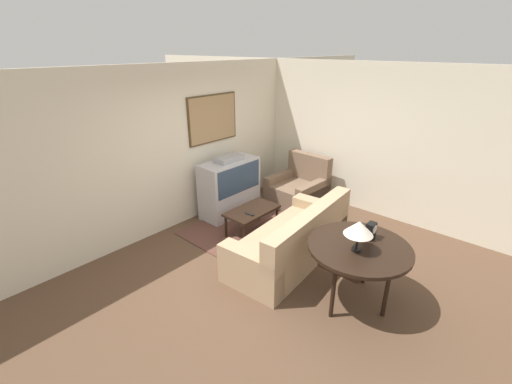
% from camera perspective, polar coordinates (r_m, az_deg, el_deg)
% --- Properties ---
extents(ground_plane, '(12.00, 12.00, 0.00)m').
position_cam_1_polar(ground_plane, '(5.05, 3.07, -12.29)').
color(ground_plane, brown).
extents(wall_back, '(12.00, 0.10, 2.70)m').
position_cam_1_polar(wall_back, '(5.90, -12.99, 7.13)').
color(wall_back, beige).
rests_on(wall_back, ground_plane).
extents(wall_right, '(0.06, 12.00, 2.70)m').
position_cam_1_polar(wall_right, '(6.59, 17.98, 8.19)').
color(wall_right, beige).
rests_on(wall_right, ground_plane).
extents(area_rug, '(1.95, 1.86, 0.01)m').
position_cam_1_polar(area_rug, '(5.93, -0.41, -6.37)').
color(area_rug, brown).
rests_on(area_rug, ground_plane).
extents(tv, '(1.14, 0.52, 1.12)m').
position_cam_1_polar(tv, '(6.32, -4.39, 0.83)').
color(tv, '#B7B7BC').
rests_on(tv, ground_plane).
extents(couch, '(2.18, 1.08, 0.87)m').
position_cam_1_polar(couch, '(5.08, 6.11, -8.12)').
color(couch, tan).
rests_on(couch, ground_plane).
extents(armchair, '(0.99, 0.98, 0.96)m').
position_cam_1_polar(armchair, '(6.85, 7.08, 0.42)').
color(armchair, brown).
rests_on(armchair, ground_plane).
extents(coffee_table, '(0.91, 0.52, 0.43)m').
position_cam_1_polar(coffee_table, '(5.70, -0.68, -3.38)').
color(coffee_table, black).
rests_on(coffee_table, ground_plane).
extents(console_table, '(1.20, 1.20, 0.79)m').
position_cam_1_polar(console_table, '(4.23, 16.83, -9.35)').
color(console_table, black).
rests_on(console_table, ground_plane).
extents(table_lamp, '(0.33, 0.33, 0.37)m').
position_cam_1_polar(table_lamp, '(3.96, 16.78, -5.82)').
color(table_lamp, black).
rests_on(table_lamp, console_table).
extents(mantel_clock, '(0.13, 0.10, 0.21)m').
position_cam_1_polar(mantel_clock, '(4.33, 18.58, -6.15)').
color(mantel_clock, black).
rests_on(mantel_clock, console_table).
extents(remote, '(0.05, 0.16, 0.02)m').
position_cam_1_polar(remote, '(5.51, -1.10, -3.70)').
color(remote, black).
rests_on(remote, coffee_table).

